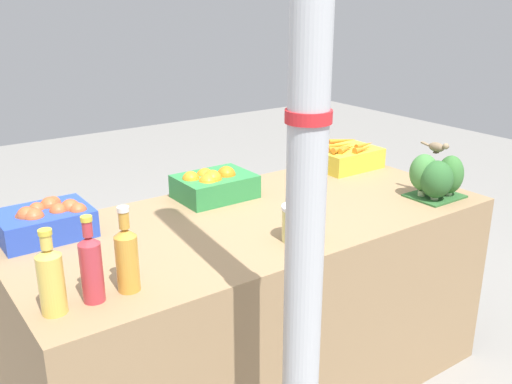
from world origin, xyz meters
TOP-DOWN VIEW (x-y plane):
  - ground_plane at (0.00, 0.00)m, footprint 10.00×10.00m
  - market_table at (0.00, 0.00)m, footprint 1.89×0.86m
  - support_pole at (-0.37, -0.73)m, footprint 0.11×0.11m
  - apple_crate at (-0.73, 0.28)m, footprint 0.32×0.24m
  - orange_crate at (-0.03, 0.28)m, footprint 0.32×0.24m
  - carrot_crate at (0.75, 0.28)m, footprint 0.32×0.24m
  - broccoli_pile at (0.74, -0.28)m, footprint 0.22×0.19m
  - juice_bottle_golden at (-0.87, -0.27)m, footprint 0.07×0.07m
  - juice_bottle_ruby at (-0.75, -0.27)m, footprint 0.06×0.06m
  - juice_bottle_amber at (-0.65, -0.27)m, footprint 0.07×0.07m
  - pickle_jar at (-0.01, -0.28)m, footprint 0.12×0.12m
  - sparrow_bird at (0.76, -0.25)m, footprint 0.04×0.14m

SIDE VIEW (x-z plane):
  - ground_plane at x=0.00m, z-range 0.00..0.00m
  - market_table at x=0.00m, z-range 0.00..0.79m
  - carrot_crate at x=0.75m, z-range 0.77..0.91m
  - orange_crate at x=-0.03m, z-range 0.78..0.91m
  - apple_crate at x=-0.73m, z-range 0.78..0.91m
  - pickle_jar at x=-0.01m, z-range 0.79..0.92m
  - broccoli_pile at x=0.74m, z-range 0.79..0.98m
  - juice_bottle_golden at x=-0.87m, z-range 0.77..1.01m
  - juice_bottle_amber at x=-0.65m, z-range 0.76..1.02m
  - juice_bottle_ruby at x=-0.75m, z-range 0.76..1.02m
  - sparrow_bird at x=0.76m, z-range 0.98..1.03m
  - support_pole at x=-0.37m, z-range 0.00..2.49m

